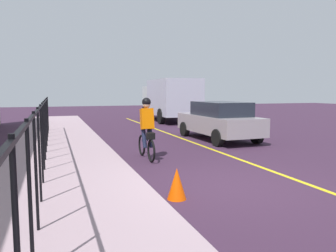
{
  "coord_description": "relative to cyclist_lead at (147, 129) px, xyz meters",
  "views": [
    {
      "loc": [
        -5.98,
        3.56,
        2.0
      ],
      "look_at": [
        2.98,
        0.41,
        1.0
      ],
      "focal_mm": 35.02,
      "sensor_mm": 36.0,
      "label": 1
    }
  ],
  "objects": [
    {
      "name": "cyclist_lead",
      "position": [
        0.0,
        0.0,
        0.0
      ],
      "size": [
        1.71,
        0.36,
        1.83
      ],
      "rotation": [
        0.0,
        0.0,
        -0.0
      ],
      "color": "black",
      "rests_on": "ground"
    },
    {
      "name": "traffic_cone_near",
      "position": [
        -3.67,
        0.46,
        -0.62
      ],
      "size": [
        0.36,
        0.36,
        0.59
      ],
      "primitive_type": "cone",
      "color": "#FD4F04",
      "rests_on": "ground"
    },
    {
      "name": "patrol_sedan",
      "position": [
        2.8,
        -3.87,
        -0.09
      ],
      "size": [
        4.45,
        2.01,
        1.58
      ],
      "rotation": [
        0.0,
        0.0,
        0.03
      ],
      "color": "gray",
      "rests_on": "ground"
    },
    {
      "name": "iron_fence",
      "position": [
        -2.24,
        2.82,
        0.35
      ],
      "size": [
        19.31,
        0.04,
        1.6
      ],
      "color": "black",
      "rests_on": "sidewalk"
    },
    {
      "name": "ground_plane",
      "position": [
        -3.24,
        -0.98,
        -0.91
      ],
      "size": [
        80.0,
        80.0,
        0.0
      ],
      "primitive_type": "plane",
      "color": "#392237"
    },
    {
      "name": "lane_line_centre",
      "position": [
        -3.24,
        -2.58,
        -0.91
      ],
      "size": [
        36.0,
        0.12,
        0.01
      ],
      "primitive_type": "cube",
      "color": "yellow",
      "rests_on": "ground"
    },
    {
      "name": "sidewalk",
      "position": [
        -3.24,
        2.42,
        -0.84
      ],
      "size": [
        40.0,
        3.2,
        0.15
      ],
      "primitive_type": "cube",
      "color": "#AA8E99",
      "rests_on": "ground"
    },
    {
      "name": "box_truck_background",
      "position": [
        11.72,
        -4.9,
        0.64
      ],
      "size": [
        6.8,
        2.75,
        2.78
      ],
      "rotation": [
        0.0,
        0.0,
        -0.04
      ],
      "color": "#B3B4C6",
      "rests_on": "ground"
    }
  ]
}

